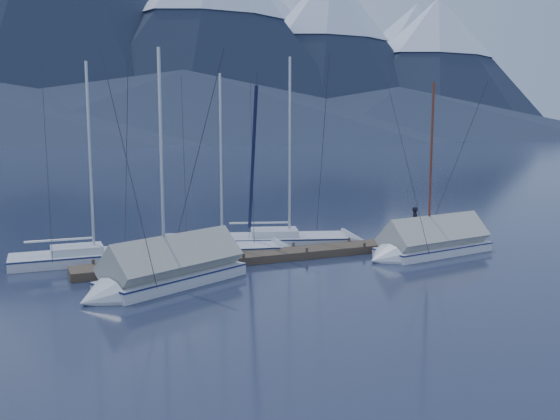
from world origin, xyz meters
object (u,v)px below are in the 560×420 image
object	(u,v)px
sailboat_open_left	(106,257)
sailboat_open_right	(300,241)
sailboat_covered_near	(426,246)
person	(415,222)
sailboat_open_mid	(232,251)
sailboat_covered_far	(162,275)

from	to	relation	value
sailboat_open_left	sailboat_open_right	distance (m)	9.44
sailboat_covered_near	person	world-z (taller)	sailboat_covered_near
sailboat_open_mid	sailboat_covered_far	xyz separation A→B (m)	(-4.30, -4.40, 0.31)
sailboat_covered_near	sailboat_covered_far	size ratio (longest dim) A/B	0.92
sailboat_open_left	sailboat_covered_far	xyz separation A→B (m)	(1.28, -5.32, 0.30)
sailboat_open_mid	sailboat_covered_far	size ratio (longest dim) A/B	0.95
sailboat_open_mid	person	size ratio (longest dim) A/B	5.73
sailboat_open_right	sailboat_covered_near	xyz separation A→B (m)	(4.28, -4.53, 0.26)
sailboat_open_mid	sailboat_open_left	bearing A→B (deg)	170.64
sailboat_covered_far	sailboat_open_mid	bearing A→B (deg)	45.64
sailboat_open_mid	sailboat_covered_near	size ratio (longest dim) A/B	1.04
sailboat_open_left	sailboat_covered_far	world-z (taller)	sailboat_covered_far
sailboat_open_mid	sailboat_covered_near	distance (m)	8.98
sailboat_covered_near	sailboat_covered_far	xyz separation A→B (m)	(-12.43, -0.61, 0.03)
sailboat_open_right	sailboat_covered_far	bearing A→B (deg)	-147.79
person	sailboat_covered_near	bearing A→B (deg)	177.54
sailboat_open_left	person	xyz separation A→B (m)	(14.74, -2.48, 0.96)
sailboat_open_right	sailboat_covered_near	distance (m)	6.24
sailboat_open_left	person	size ratio (longest dim) A/B	5.99
sailboat_covered_near	sailboat_open_mid	bearing A→B (deg)	155.02
sailboat_open_left	sailboat_open_mid	bearing A→B (deg)	-9.36
sailboat_covered_near	sailboat_covered_far	bearing A→B (deg)	-177.20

